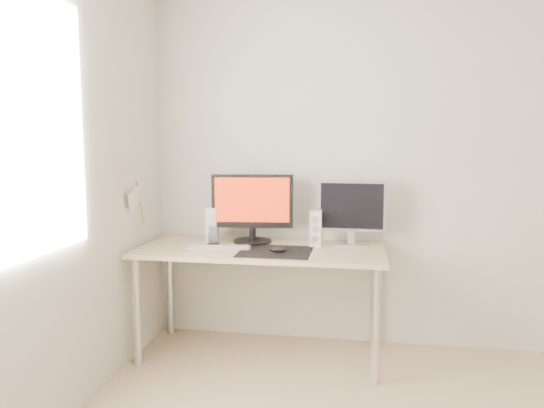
{
  "coord_description": "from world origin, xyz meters",
  "views": [
    {
      "loc": [
        -0.28,
        -1.94,
        1.44
      ],
      "look_at": [
        -0.87,
        1.45,
        1.01
      ],
      "focal_mm": 35.0,
      "sensor_mm": 36.0,
      "label": 1
    }
  ],
  "objects": [
    {
      "name": "pennant",
      "position": [
        -1.72,
        1.24,
        1.05
      ],
      "size": [
        0.01,
        0.23,
        0.29
      ],
      "color": "#A57F54",
      "rests_on": "wall_left"
    },
    {
      "name": "second_monitor",
      "position": [
        -0.35,
        1.56,
        0.97
      ],
      "size": [
        0.45,
        0.16,
        0.43
      ],
      "color": "silver",
      "rests_on": "desk"
    },
    {
      "name": "speaker_right",
      "position": [
        -0.58,
        1.49,
        0.85
      ],
      "size": [
        0.08,
        0.09,
        0.24
      ],
      "color": "white",
      "rests_on": "desk"
    },
    {
      "name": "desk",
      "position": [
        -0.93,
        1.38,
        0.65
      ],
      "size": [
        1.6,
        0.7,
        0.73
      ],
      "color": "#D1B587",
      "rests_on": "ground"
    },
    {
      "name": "main_monitor",
      "position": [
        -1.02,
        1.54,
        0.98
      ],
      "size": [
        0.55,
        0.29,
        0.47
      ],
      "color": "black",
      "rests_on": "desk"
    },
    {
      "name": "mousepad",
      "position": [
        -0.82,
        1.27,
        0.73
      ],
      "size": [
        0.45,
        0.4,
        0.0
      ],
      "primitive_type": "cube",
      "color": "black",
      "rests_on": "desk"
    },
    {
      "name": "keyboard",
      "position": [
        -1.19,
        1.3,
        0.74
      ],
      "size": [
        0.43,
        0.19,
        0.02
      ],
      "color": "#BCBCBF",
      "rests_on": "desk"
    },
    {
      "name": "mouse",
      "position": [
        -0.8,
        1.24,
        0.75
      ],
      "size": [
        0.11,
        0.06,
        0.04
      ],
      "primitive_type": "ellipsoid",
      "color": "black",
      "rests_on": "mousepad"
    },
    {
      "name": "wall_back",
      "position": [
        0.0,
        1.75,
        1.25
      ],
      "size": [
        3.5,
        0.0,
        3.5
      ],
      "primitive_type": "plane",
      "rotation": [
        1.57,
        0.0,
        0.0
      ],
      "color": "beige",
      "rests_on": "ground"
    },
    {
      "name": "phone_dock",
      "position": [
        -1.26,
        1.4,
        0.77
      ],
      "size": [
        0.07,
        0.06,
        0.13
      ],
      "color": "black",
      "rests_on": "desk"
    },
    {
      "name": "wall_left",
      "position": [
        -1.75,
        0.0,
        1.25
      ],
      "size": [
        0.0,
        3.5,
        3.5
      ],
      "primitive_type": "plane",
      "rotation": [
        1.57,
        0.0,
        1.57
      ],
      "color": "beige",
      "rests_on": "ground"
    },
    {
      "name": "speaker_left",
      "position": [
        -1.29,
        1.52,
        0.85
      ],
      "size": [
        0.08,
        0.09,
        0.24
      ],
      "color": "white",
      "rests_on": "desk"
    }
  ]
}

